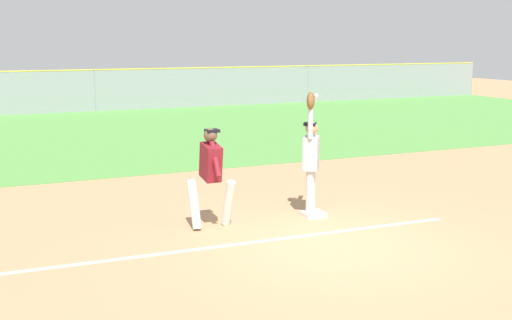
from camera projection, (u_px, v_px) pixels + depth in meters
name	position (u px, v px, depth m)	size (l,w,h in m)	color
ground_plane	(332.00, 246.00, 10.09)	(67.00, 67.00, 0.00)	tan
outfield_grass	(133.00, 132.00, 22.34)	(42.97, 14.46, 0.01)	#549342
chalk_foul_line	(102.00, 261.00, 9.38)	(12.00, 0.10, 0.01)	white
first_base	(313.00, 214.00, 11.76)	(0.38, 0.38, 0.08)	white
fielder	(311.00, 155.00, 11.68)	(0.61, 0.79, 2.28)	silver
runner	(211.00, 171.00, 10.88)	(0.71, 0.84, 1.72)	white
baseball	(316.00, 96.00, 11.36)	(0.07, 0.07, 0.07)	white
outfield_fence	(95.00, 90.00, 28.67)	(43.05, 0.08, 1.87)	#93999E
parked_car_green	(26.00, 94.00, 29.93)	(4.59, 2.52, 1.25)	#1E6B33
parked_car_black	(136.00, 91.00, 31.60)	(4.49, 2.28, 1.25)	black
parked_car_blue	(232.00, 87.00, 34.36)	(4.48, 2.27, 1.25)	#23389E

